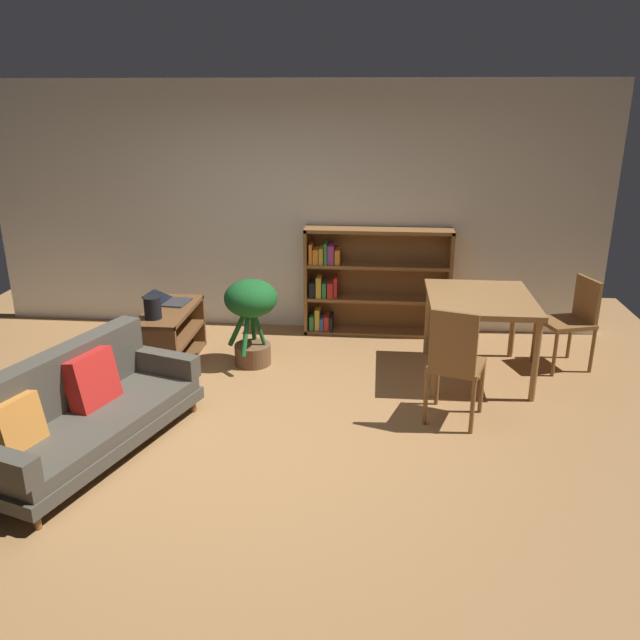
{
  "coord_description": "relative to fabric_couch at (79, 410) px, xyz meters",
  "views": [
    {
      "loc": [
        0.95,
        -4.35,
        2.54
      ],
      "look_at": [
        0.5,
        0.47,
        0.84
      ],
      "focal_mm": 36.26,
      "sensor_mm": 36.0,
      "label": 1
    }
  ],
  "objects": [
    {
      "name": "media_console",
      "position": [
        0.14,
        1.73,
        -0.06
      ],
      "size": [
        0.43,
        1.01,
        0.55
      ],
      "color": "brown",
      "rests_on": "ground_plane"
    },
    {
      "name": "dining_table",
      "position": [
        3.12,
        1.67,
        0.36
      ],
      "size": [
        0.95,
        1.12,
        0.79
      ],
      "color": "olive",
      "rests_on": "ground_plane"
    },
    {
      "name": "ground_plane",
      "position": [
        1.22,
        0.26,
        -0.34
      ],
      "size": [
        8.16,
        8.16,
        0.0
      ],
      "primitive_type": "plane",
      "color": "#9E7042"
    },
    {
      "name": "back_wall_panel",
      "position": [
        1.22,
        2.96,
        1.01
      ],
      "size": [
        6.8,
        0.1,
        2.7
      ],
      "primitive_type": "cube",
      "color": "silver",
      "rests_on": "ground_plane"
    },
    {
      "name": "dining_chair_near",
      "position": [
        2.8,
        0.7,
        0.21
      ],
      "size": [
        0.52,
        0.53,
        0.99
      ],
      "color": "brown",
      "rests_on": "ground_plane"
    },
    {
      "name": "potted_floor_plant",
      "position": [
        0.96,
        1.75,
        0.22
      ],
      "size": [
        0.52,
        0.59,
        0.87
      ],
      "color": "brown",
      "rests_on": "ground_plane"
    },
    {
      "name": "bookshelf",
      "position": [
        2.07,
        2.79,
        0.25
      ],
      "size": [
        1.59,
        0.29,
        1.18
      ],
      "color": "brown",
      "rests_on": "ground_plane"
    },
    {
      "name": "dining_chair_far",
      "position": [
        4.06,
        1.98,
        0.16
      ],
      "size": [
        0.54,
        0.52,
        0.89
      ],
      "color": "brown",
      "rests_on": "ground_plane"
    },
    {
      "name": "desk_speaker",
      "position": [
        0.09,
        1.45,
        0.32
      ],
      "size": [
        0.16,
        0.16,
        0.21
      ],
      "color": "black",
      "rests_on": "media_console"
    },
    {
      "name": "fabric_couch",
      "position": [
        0.0,
        0.0,
        0.0
      ],
      "size": [
        1.29,
        2.0,
        0.76
      ],
      "color": "brown",
      "rests_on": "ground_plane"
    },
    {
      "name": "open_laptop",
      "position": [
        0.09,
        1.94,
        0.24
      ],
      "size": [
        0.45,
        0.34,
        0.09
      ],
      "color": "#333338",
      "rests_on": "media_console"
    }
  ]
}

